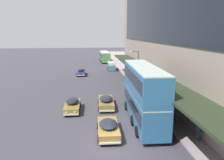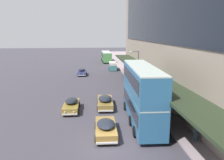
{
  "view_description": "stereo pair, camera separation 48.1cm",
  "coord_description": "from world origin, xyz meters",
  "px_view_note": "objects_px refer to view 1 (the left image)",
  "views": [
    {
      "loc": [
        -1.7,
        -16.37,
        9.12
      ],
      "look_at": [
        2.1,
        17.22,
        1.77
      ],
      "focal_mm": 35.0,
      "sensor_mm": 36.0,
      "label": 1
    },
    {
      "loc": [
        -1.23,
        -16.42,
        9.12
      ],
      "look_at": [
        2.1,
        17.22,
        1.77
      ],
      "focal_mm": 35.0,
      "sensor_mm": 36.0,
      "label": 2
    }
  ],
  "objects_px": {
    "sedan_lead_near": "(72,105)",
    "vw_van": "(111,66)",
    "sedan_oncoming_front": "(108,128)",
    "street_lamp": "(137,67)",
    "pedestrian_at_kerb": "(199,129)",
    "transit_bus_kerbside_rear": "(105,56)",
    "sedan_second_mid": "(81,72)",
    "transit_bus_kerbside_front": "(143,92)",
    "sedan_second_near": "(106,102)"
  },
  "relations": [
    {
      "from": "pedestrian_at_kerb",
      "to": "street_lamp",
      "type": "xyz_separation_m",
      "value": [
        -1.29,
        17.91,
        2.6
      ]
    },
    {
      "from": "transit_bus_kerbside_front",
      "to": "sedan_second_mid",
      "type": "xyz_separation_m",
      "value": [
        -7.06,
        26.45,
        -2.43
      ]
    },
    {
      "from": "transit_bus_kerbside_front",
      "to": "sedan_lead_near",
      "type": "relative_size",
      "value": 2.45
    },
    {
      "from": "sedan_oncoming_front",
      "to": "transit_bus_kerbside_rear",
      "type": "bearing_deg",
      "value": 85.75
    },
    {
      "from": "pedestrian_at_kerb",
      "to": "sedan_second_near",
      "type": "bearing_deg",
      "value": 125.89
    },
    {
      "from": "sedan_lead_near",
      "to": "street_lamp",
      "type": "xyz_separation_m",
      "value": [
        9.79,
        9.01,
        3.03
      ]
    },
    {
      "from": "sedan_lead_near",
      "to": "transit_bus_kerbside_rear",
      "type": "bearing_deg",
      "value": 80.48
    },
    {
      "from": "transit_bus_kerbside_rear",
      "to": "vw_van",
      "type": "distance_m",
      "value": 15.74
    },
    {
      "from": "sedan_second_near",
      "to": "vw_van",
      "type": "bearing_deg",
      "value": 82.27
    },
    {
      "from": "sedan_second_mid",
      "to": "pedestrian_at_kerb",
      "type": "distance_m",
      "value": 33.05
    },
    {
      "from": "sedan_second_mid",
      "to": "street_lamp",
      "type": "xyz_separation_m",
      "value": [
        9.34,
        -13.38,
        3.05
      ]
    },
    {
      "from": "sedan_oncoming_front",
      "to": "sedan_second_near",
      "type": "xyz_separation_m",
      "value": [
        0.45,
        7.55,
        0.03
      ]
    },
    {
      "from": "sedan_lead_near",
      "to": "pedestrian_at_kerb",
      "type": "relative_size",
      "value": 2.39
    },
    {
      "from": "transit_bus_kerbside_front",
      "to": "transit_bus_kerbside_rear",
      "type": "height_order",
      "value": "transit_bus_kerbside_front"
    },
    {
      "from": "sedan_oncoming_front",
      "to": "street_lamp",
      "type": "distance_m",
      "value": 17.21
    },
    {
      "from": "vw_van",
      "to": "pedestrian_at_kerb",
      "type": "distance_m",
      "value": 37.54
    },
    {
      "from": "transit_bus_kerbside_front",
      "to": "sedan_second_mid",
      "type": "distance_m",
      "value": 27.49
    },
    {
      "from": "sedan_second_near",
      "to": "vw_van",
      "type": "xyz_separation_m",
      "value": [
        3.76,
        27.71,
        0.35
      ]
    },
    {
      "from": "vw_van",
      "to": "sedan_lead_near",
      "type": "bearing_deg",
      "value": -105.37
    },
    {
      "from": "sedan_lead_near",
      "to": "sedan_oncoming_front",
      "type": "height_order",
      "value": "sedan_lead_near"
    },
    {
      "from": "transit_bus_kerbside_front",
      "to": "street_lamp",
      "type": "bearing_deg",
      "value": 80.11
    },
    {
      "from": "sedan_second_mid",
      "to": "vw_van",
      "type": "bearing_deg",
      "value": 39.62
    },
    {
      "from": "sedan_second_near",
      "to": "transit_bus_kerbside_rear",
      "type": "bearing_deg",
      "value": 85.6
    },
    {
      "from": "transit_bus_kerbside_front",
      "to": "sedan_oncoming_front",
      "type": "relative_size",
      "value": 2.34
    },
    {
      "from": "sedan_oncoming_front",
      "to": "sedan_second_mid",
      "type": "bearing_deg",
      "value": 96.21
    },
    {
      "from": "sedan_lead_near",
      "to": "sedan_second_near",
      "type": "xyz_separation_m",
      "value": [
        4.07,
        0.79,
        -0.0
      ]
    },
    {
      "from": "sedan_lead_near",
      "to": "vw_van",
      "type": "distance_m",
      "value": 29.56
    },
    {
      "from": "pedestrian_at_kerb",
      "to": "street_lamp",
      "type": "bearing_deg",
      "value": 94.12
    },
    {
      "from": "vw_van",
      "to": "transit_bus_kerbside_rear",
      "type": "bearing_deg",
      "value": 91.53
    },
    {
      "from": "sedan_second_mid",
      "to": "sedan_second_near",
      "type": "distance_m",
      "value": 21.9
    },
    {
      "from": "transit_bus_kerbside_rear",
      "to": "street_lamp",
      "type": "distance_m",
      "value": 35.34
    },
    {
      "from": "sedan_lead_near",
      "to": "pedestrian_at_kerb",
      "type": "xyz_separation_m",
      "value": [
        11.08,
        -8.9,
        0.43
      ]
    },
    {
      "from": "transit_bus_kerbside_front",
      "to": "transit_bus_kerbside_rear",
      "type": "distance_m",
      "value": 48.29
    },
    {
      "from": "pedestrian_at_kerb",
      "to": "street_lamp",
      "type": "distance_m",
      "value": 18.14
    },
    {
      "from": "vw_van",
      "to": "sedan_second_near",
      "type": "bearing_deg",
      "value": -97.73
    },
    {
      "from": "sedan_lead_near",
      "to": "street_lamp",
      "type": "relative_size",
      "value": 0.72
    },
    {
      "from": "pedestrian_at_kerb",
      "to": "street_lamp",
      "type": "relative_size",
      "value": 0.3
    },
    {
      "from": "sedan_lead_near",
      "to": "transit_bus_kerbside_front",
      "type": "bearing_deg",
      "value": -28.38
    },
    {
      "from": "transit_bus_kerbside_rear",
      "to": "sedan_lead_near",
      "type": "bearing_deg",
      "value": -99.52
    },
    {
      "from": "sedan_oncoming_front",
      "to": "vw_van",
      "type": "xyz_separation_m",
      "value": [
        4.21,
        35.27,
        0.38
      ]
    },
    {
      "from": "sedan_lead_near",
      "to": "pedestrian_at_kerb",
      "type": "distance_m",
      "value": 14.22
    },
    {
      "from": "pedestrian_at_kerb",
      "to": "sedan_lead_near",
      "type": "bearing_deg",
      "value": 141.25
    },
    {
      "from": "sedan_oncoming_front",
      "to": "vw_van",
      "type": "distance_m",
      "value": 35.52
    },
    {
      "from": "transit_bus_kerbside_front",
      "to": "street_lamp",
      "type": "relative_size",
      "value": 1.76
    },
    {
      "from": "vw_van",
      "to": "pedestrian_at_kerb",
      "type": "bearing_deg",
      "value": -85.04
    },
    {
      "from": "pedestrian_at_kerb",
      "to": "transit_bus_kerbside_rear",
      "type": "bearing_deg",
      "value": 93.95
    },
    {
      "from": "sedan_oncoming_front",
      "to": "transit_bus_kerbside_front",
      "type": "bearing_deg",
      "value": 34.81
    },
    {
      "from": "sedan_second_mid",
      "to": "street_lamp",
      "type": "height_order",
      "value": "street_lamp"
    },
    {
      "from": "vw_van",
      "to": "transit_bus_kerbside_front",
      "type": "bearing_deg",
      "value": -90.57
    },
    {
      "from": "sedan_lead_near",
      "to": "vw_van",
      "type": "xyz_separation_m",
      "value": [
        7.84,
        28.5,
        0.35
      ]
    }
  ]
}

